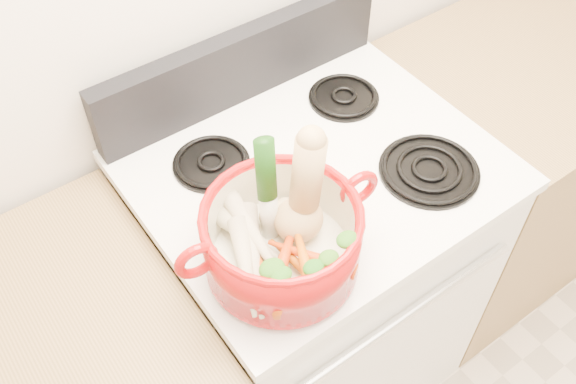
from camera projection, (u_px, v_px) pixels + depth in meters
stove_body at (311, 284)px, 1.81m from camera, size 0.76×0.65×0.92m
cooktop at (317, 170)px, 1.44m from camera, size 0.78×0.67×0.03m
control_backsplash at (242, 65)px, 1.52m from camera, size 0.76×0.05×0.18m
oven_handle at (410, 313)px, 1.38m from camera, size 0.60×0.02×0.02m
counter_right at (557, 132)px, 2.22m from camera, size 1.36×0.65×0.90m
burner_front_left at (290, 252)px, 1.27m from camera, size 0.22×0.22×0.02m
burner_front_right at (429, 169)px, 1.41m from camera, size 0.22×0.22×0.02m
burner_back_left at (211, 162)px, 1.43m from camera, size 0.17×0.17×0.02m
burner_back_right at (344, 96)px, 1.57m from camera, size 0.17×0.17×0.02m
dutch_oven at (282, 239)px, 1.19m from camera, size 0.33×0.33×0.15m
pot_handle_left at (196, 261)px, 1.10m from camera, size 0.08×0.03×0.08m
pot_handle_right at (359, 188)px, 1.20m from camera, size 0.08×0.03×0.08m
squash at (299, 192)px, 1.16m from camera, size 0.13×0.11×0.25m
leek at (268, 189)px, 1.16m from camera, size 0.06×0.07×0.25m
ginger at (277, 214)px, 1.26m from camera, size 0.08×0.07×0.04m
parsnip_0 at (256, 243)px, 1.21m from camera, size 0.04×0.20×0.05m
parsnip_1 at (253, 259)px, 1.17m from camera, size 0.14×0.23×0.07m
parsnip_2 at (253, 239)px, 1.20m from camera, size 0.09×0.18×0.05m
parsnip_3 at (246, 265)px, 1.15m from camera, size 0.12×0.20×0.06m
parsnip_4 at (255, 236)px, 1.19m from camera, size 0.06×0.21×0.06m
carrot_0 at (298, 265)px, 1.18m from camera, size 0.05×0.15×0.04m
carrot_1 at (268, 282)px, 1.15m from camera, size 0.07×0.15×0.04m
carrot_2 at (312, 258)px, 1.18m from camera, size 0.12×0.16×0.05m
carrot_3 at (284, 258)px, 1.17m from camera, size 0.14×0.13×0.05m
carrot_4 at (303, 257)px, 1.16m from camera, size 0.09×0.15×0.04m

